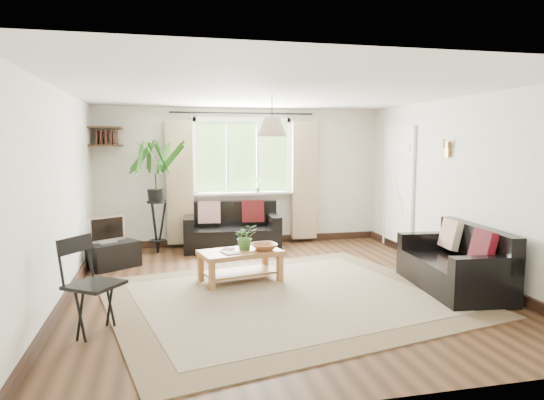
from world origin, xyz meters
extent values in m
plane|color=black|center=(0.00, 0.00, 0.00)|extent=(5.50, 5.50, 0.00)
plane|color=white|center=(0.00, 0.00, 2.40)|extent=(5.50, 5.50, 0.00)
cube|color=beige|center=(0.00, 2.75, 1.20)|extent=(5.00, 0.02, 2.40)
cube|color=beige|center=(0.00, -2.75, 1.20)|extent=(5.00, 0.02, 2.40)
cube|color=beige|center=(-2.50, 0.00, 1.20)|extent=(0.02, 5.50, 2.40)
cube|color=beige|center=(2.50, 0.00, 1.20)|extent=(0.02, 5.50, 2.40)
cube|color=#BDB193|center=(-0.03, -0.43, 0.01)|extent=(4.49, 4.08, 0.02)
cube|color=silver|center=(2.47, 1.70, 1.00)|extent=(0.06, 0.96, 2.06)
imported|color=#396A2A|center=(-0.36, 0.40, 0.58)|extent=(0.33, 0.30, 0.33)
imported|color=#945433|center=(-0.13, 0.31, 0.46)|extent=(0.38, 0.38, 0.08)
imported|color=silver|center=(-0.67, 0.19, 0.43)|extent=(0.23, 0.28, 0.02)
imported|color=brown|center=(-0.66, 0.40, 0.43)|extent=(0.22, 0.24, 0.02)
cube|color=black|center=(-2.10, 1.46, 0.18)|extent=(0.79, 0.70, 0.37)
imported|color=#2D6023|center=(0.25, 2.63, 1.06)|extent=(0.14, 0.10, 0.27)
camera|label=1|loc=(-1.39, -5.70, 1.78)|focal=32.00mm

